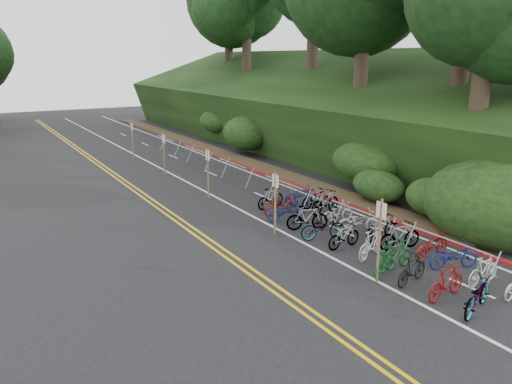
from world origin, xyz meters
The scene contains 10 objects.
ground centered at (0.00, 0.00, 0.00)m, with size 120.00×120.00×0.00m, color black.
road_markings centered at (0.63, 10.10, 0.00)m, with size 7.47×80.00×0.01m.
red_curb centered at (5.70, 12.00, 0.05)m, with size 0.25×28.00×0.10m, color maroon.
embankment centered at (12.96, 19.04, 2.57)m, with size 14.30×48.14×9.11m.
bike_rack_front centered at (3.23, -0.75, 0.89)m, with size 1.15×3.43×1.19m.
bike_racks_rest centered at (3.00, 13.00, 0.85)m, with size 1.14×23.00×1.17m.
signpost_near centered at (0.95, -0.24, 1.52)m, with size 0.08×0.40×2.66m.
signposts_rest centered at (0.60, 14.00, 1.43)m, with size 0.08×18.40×2.50m.
bike_front centered at (1.53, 0.00, 0.46)m, with size 1.54×0.43×0.92m, color #144C1E.
bike_valet centered at (2.89, 2.53, 0.48)m, with size 3.16×12.87×1.07m.
Camera 1 is at (-9.47, -10.47, 6.69)m, focal length 35.00 mm.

